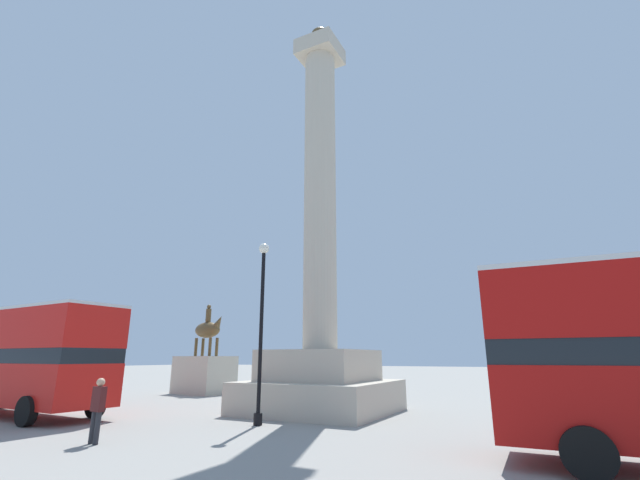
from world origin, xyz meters
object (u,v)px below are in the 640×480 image
object	(u,v)px
monument_column	(320,297)
bus_a	(22,356)
equestrian_statue	(205,369)
street_lamp	(261,323)
pedestrian_near_lamp	(98,406)

from	to	relation	value
monument_column	bus_a	xyz separation A→B (m)	(-10.66, -6.64, -2.57)
equestrian_statue	street_lamp	size ratio (longest dim) A/B	0.88
equestrian_statue	pedestrian_near_lamp	xyz separation A→B (m)	(8.97, -14.17, -0.57)
equestrian_statue	street_lamp	bearing A→B (deg)	-32.14
pedestrian_near_lamp	street_lamp	bearing A→B (deg)	-104.60
street_lamp	equestrian_statue	bearing A→B (deg)	139.59
monument_column	bus_a	distance (m)	12.82
bus_a	pedestrian_near_lamp	distance (m)	8.80
monument_column	pedestrian_near_lamp	bearing A→B (deg)	-104.34
street_lamp	pedestrian_near_lamp	bearing A→B (deg)	-112.50
equestrian_statue	street_lamp	xyz separation A→B (m)	(10.97, -9.34, 1.96)
street_lamp	pedestrian_near_lamp	size ratio (longest dim) A/B	3.81
street_lamp	bus_a	bearing A→B (deg)	-166.44
monument_column	equestrian_statue	xyz separation A→B (m)	(-11.26, 5.20, -3.39)
monument_column	street_lamp	size ratio (longest dim) A/B	3.01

